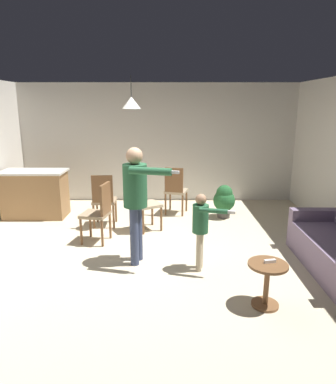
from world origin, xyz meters
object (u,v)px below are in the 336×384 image
(dining_chair_near_wall, at_px, (104,198))
(dining_chair_spare, at_px, (100,210))
(side_table_by_couch, at_px, (267,280))
(potted_plant_corner, at_px, (225,200))
(kitchen_counter, at_px, (36,194))
(dining_chair_by_counter, at_px, (144,201))
(person_child, at_px, (202,224))
(dining_chair_centre_back, at_px, (176,189))
(person_adult, at_px, (137,193))
(spare_remote_on_table, at_px, (271,261))

(dining_chair_near_wall, distance_m, dining_chair_spare, 0.75)
(side_table_by_couch, bearing_deg, potted_plant_corner, 89.52)
(kitchen_counter, height_order, side_table_by_couch, kitchen_counter)
(kitchen_counter, bearing_deg, dining_chair_by_counter, -19.35)
(dining_chair_near_wall, xyz_separation_m, dining_chair_spare, (0.06, -0.75, 0.00))
(person_child, bearing_deg, dining_chair_centre_back, -158.84)
(person_adult, bearing_deg, side_table_by_couch, 67.51)
(person_child, xyz_separation_m, dining_chair_centre_back, (-0.29, 2.47, -0.12))
(person_child, xyz_separation_m, dining_chair_spare, (-1.57, 0.98, -0.12))
(person_child, relative_size, dining_chair_spare, 1.08)
(potted_plant_corner, bearing_deg, spare_remote_on_table, -90.00)
(dining_chair_centre_back, xyz_separation_m, potted_plant_corner, (0.98, -0.22, -0.18))
(potted_plant_corner, bearing_deg, dining_chair_centre_back, 167.50)
(potted_plant_corner, height_order, spare_remote_on_table, potted_plant_corner)
(side_table_by_couch, distance_m, potted_plant_corner, 3.14)
(person_adult, distance_m, dining_chair_by_counter, 1.38)
(kitchen_counter, bearing_deg, potted_plant_corner, -0.85)
(kitchen_counter, bearing_deg, side_table_by_couch, -40.18)
(dining_chair_centre_back, bearing_deg, kitchen_counter, -160.85)
(kitchen_counter, xyz_separation_m, dining_chair_spare, (1.56, -1.33, 0.07))
(person_adult, height_order, person_child, person_adult)
(person_adult, height_order, spare_remote_on_table, person_adult)
(potted_plant_corner, distance_m, spare_remote_on_table, 3.12)
(dining_chair_by_counter, height_order, potted_plant_corner, dining_chair_by_counter)
(dining_chair_by_counter, xyz_separation_m, dining_chair_spare, (-0.69, -0.54, 0.00))
(person_adult, xyz_separation_m, dining_chair_near_wall, (-0.75, 1.50, -0.49))
(dining_chair_spare, distance_m, spare_remote_on_table, 2.91)
(side_table_by_couch, distance_m, dining_chair_by_counter, 2.86)
(dining_chair_by_counter, height_order, spare_remote_on_table, dining_chair_by_counter)
(kitchen_counter, xyz_separation_m, person_child, (3.12, -2.31, 0.19))
(dining_chair_spare, bearing_deg, person_adult, -126.44)
(potted_plant_corner, bearing_deg, kitchen_counter, 179.15)
(person_child, bearing_deg, dining_chair_spare, -107.57)
(kitchen_counter, xyz_separation_m, spare_remote_on_table, (3.81, -3.17, 0.06))
(dining_chair_by_counter, xyz_separation_m, potted_plant_corner, (1.56, 0.73, -0.18))
(person_adult, xyz_separation_m, spare_remote_on_table, (1.57, -1.09, -0.49))
(dining_chair_near_wall, bearing_deg, dining_chair_by_counter, -17.03)
(side_table_by_couch, bearing_deg, person_adult, 144.16)
(kitchen_counter, distance_m, dining_chair_near_wall, 1.60)
(side_table_by_couch, distance_m, spare_remote_on_table, 0.21)
(dining_chair_centre_back, distance_m, dining_chair_spare, 1.96)
(person_adult, height_order, dining_chair_spare, person_adult)
(kitchen_counter, bearing_deg, person_adult, -42.88)
(kitchen_counter, distance_m, potted_plant_corner, 3.81)
(person_adult, distance_m, person_child, 0.98)
(potted_plant_corner, bearing_deg, person_child, -106.88)
(dining_chair_near_wall, distance_m, potted_plant_corner, 2.38)
(side_table_by_couch, xyz_separation_m, dining_chair_spare, (-2.22, 1.86, 0.22))
(side_table_by_couch, distance_m, person_child, 1.15)
(dining_chair_centre_back, xyz_separation_m, spare_remote_on_table, (0.98, -3.33, -0.01))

